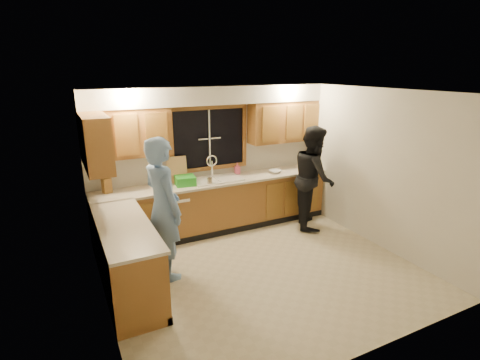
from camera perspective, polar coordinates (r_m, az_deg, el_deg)
name	(u,v)px	position (r m, az deg, el deg)	size (l,w,h in m)	color
floor	(261,270)	(5.54, 3.28, -13.50)	(4.20, 4.20, 0.00)	#C0B394
ceiling	(265,92)	(4.80, 3.79, 13.26)	(4.20, 4.20, 0.00)	silver
wall_back	(210,158)	(6.68, -4.66, 3.38)	(4.20, 4.20, 0.00)	beige
wall_left	(98,213)	(4.42, -20.86, -4.78)	(3.80, 3.80, 0.00)	beige
wall_right	(378,169)	(6.31, 20.27, 1.59)	(3.80, 3.80, 0.00)	beige
base_cabinets_back	(217,206)	(6.65, -3.52, -3.95)	(4.20, 0.60, 0.88)	#97612B
base_cabinets_left	(126,259)	(5.10, -16.96, -11.47)	(0.60, 1.90, 0.88)	#97612B
countertop_back	(217,181)	(6.49, -3.54, -0.20)	(4.20, 0.63, 0.04)	beige
countertop_left	(124,226)	(4.91, -17.24, -6.70)	(0.63, 1.90, 0.04)	beige
upper_cabinets_left	(126,133)	(6.03, -16.92, 6.84)	(1.35, 0.33, 0.75)	#97612B
upper_cabinets_right	(283,122)	(7.08, 6.62, 8.83)	(1.35, 0.33, 0.75)	#97612B
upper_cabinets_return	(96,143)	(5.36, -21.11, 5.27)	(0.33, 0.90, 0.75)	#97612B
soffit	(212,95)	(6.35, -4.29, 12.75)	(4.20, 0.35, 0.30)	beige
window_frame	(209,138)	(6.60, -4.70, 6.32)	(1.44, 0.03, 1.14)	black
sink	(216,183)	(6.52, -3.61, -0.45)	(0.86, 0.52, 0.57)	white
dishwasher	(171,216)	(6.39, -10.53, -5.38)	(0.60, 0.56, 0.82)	white
stove	(135,280)	(4.60, -15.66, -14.50)	(0.58, 0.75, 0.90)	white
man	(163,209)	(5.12, -11.62, -4.33)	(0.71, 0.47, 1.96)	#6A90CA
woman	(314,177)	(6.79, 11.14, 0.43)	(0.89, 0.69, 1.83)	black
knife_block	(107,186)	(6.15, -19.64, -0.80)	(0.13, 0.11, 0.23)	olive
cutting_board	(177,170)	(6.38, -9.57, 1.57)	(0.34, 0.02, 0.45)	tan
dish_crate	(185,181)	(6.26, -8.36, -0.08)	(0.32, 0.30, 0.15)	green
soap_bottle	(237,168)	(6.84, -0.42, 1.80)	(0.09, 0.10, 0.21)	#E3567E
bowl	(275,171)	(6.95, 5.42, 1.31)	(0.22, 0.22, 0.05)	silver
can_left	(210,181)	(6.21, -4.56, -0.20)	(0.07, 0.07, 0.13)	tan
can_right	(209,182)	(6.21, -4.71, -0.23)	(0.07, 0.07, 0.12)	tan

